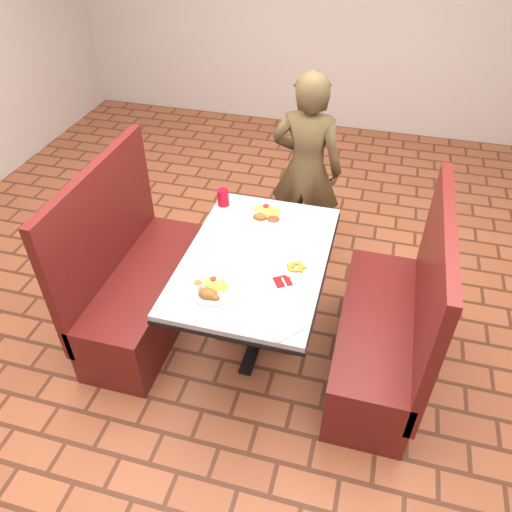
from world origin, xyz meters
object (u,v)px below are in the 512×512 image
(dining_table, at_px, (256,269))
(near_dinner_plate, at_px, (212,288))
(far_dinner_plate, at_px, (267,213))
(booth_bench_right, at_px, (385,333))
(red_tumbler, at_px, (223,197))
(booth_bench_left, at_px, (139,285))
(diner_person, at_px, (306,169))
(plantain_plate, at_px, (296,268))

(dining_table, relative_size, near_dinner_plate, 5.04)
(near_dinner_plate, height_order, far_dinner_plate, near_dinner_plate)
(booth_bench_right, distance_m, red_tumbler, 1.32)
(booth_bench_left, xyz_separation_m, far_dinner_plate, (0.76, 0.40, 0.45))
(booth_bench_left, distance_m, diner_person, 1.46)
(near_dinner_plate, distance_m, plantain_plate, 0.49)
(diner_person, relative_size, near_dinner_plate, 6.06)
(diner_person, xyz_separation_m, far_dinner_plate, (-0.13, -0.69, 0.04))
(booth_bench_right, bearing_deg, near_dinner_plate, -159.87)
(dining_table, xyz_separation_m, plantain_plate, (0.25, -0.05, 0.11))
(diner_person, distance_m, red_tumbler, 0.77)
(far_dinner_plate, relative_size, plantain_plate, 1.61)
(booth_bench_left, distance_m, far_dinner_plate, 0.97)
(near_dinner_plate, xyz_separation_m, far_dinner_plate, (0.11, 0.75, -0.00))
(booth_bench_left, relative_size, red_tumbler, 10.82)
(booth_bench_left, distance_m, near_dinner_plate, 0.86)
(dining_table, xyz_separation_m, booth_bench_right, (0.80, 0.00, -0.32))
(diner_person, bearing_deg, plantain_plate, 101.35)
(booth_bench_right, height_order, far_dinner_plate, booth_bench_right)
(dining_table, height_order, diner_person, diner_person)
(far_dinner_plate, bearing_deg, near_dinner_plate, -98.23)
(dining_table, distance_m, booth_bench_right, 0.86)
(far_dinner_plate, height_order, plantain_plate, far_dinner_plate)
(near_dinner_plate, xyz_separation_m, red_tumbler, (-0.20, 0.81, 0.03))
(booth_bench_left, bearing_deg, booth_bench_right, 0.00)
(booth_bench_left, height_order, near_dinner_plate, booth_bench_left)
(dining_table, distance_m, far_dinner_plate, 0.42)
(diner_person, distance_m, near_dinner_plate, 1.46)
(plantain_plate, xyz_separation_m, red_tumbler, (-0.59, 0.51, 0.04))
(booth_bench_left, xyz_separation_m, booth_bench_right, (1.60, 0.00, 0.00))
(far_dinner_plate, bearing_deg, red_tumbler, 169.24)
(booth_bench_right, bearing_deg, booth_bench_left, 180.00)
(plantain_plate, height_order, red_tumbler, red_tumbler)
(booth_bench_right, xyz_separation_m, plantain_plate, (-0.55, -0.05, 0.43))
(plantain_plate, bearing_deg, booth_bench_left, 177.04)
(booth_bench_right, relative_size, diner_person, 0.82)
(booth_bench_left, height_order, booth_bench_right, same)
(booth_bench_left, bearing_deg, diner_person, 50.97)
(diner_person, relative_size, red_tumbler, 13.16)
(far_dinner_plate, bearing_deg, diner_person, 79.57)
(booth_bench_left, relative_size, booth_bench_right, 1.00)
(booth_bench_right, bearing_deg, red_tumbler, 158.08)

